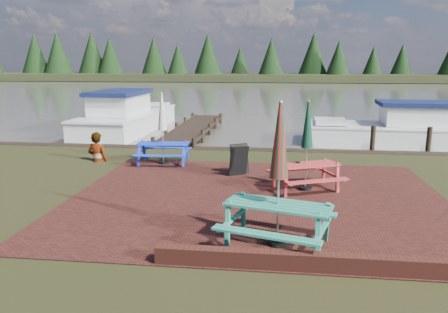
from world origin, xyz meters
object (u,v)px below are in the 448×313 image
picnic_table_teal (278,197)px  picnic_table_red (306,160)px  boat_jetty (126,118)px  person (96,133)px  picnic_table_blue (163,140)px  chalkboard (239,160)px  boat_near (403,131)px  jetty (194,128)px

picnic_table_teal → picnic_table_red: size_ratio=1.13×
boat_jetty → person: 7.39m
person → picnic_table_red: bearing=168.4°
picnic_table_red → picnic_table_blue: 5.00m
picnic_table_blue → chalkboard: 2.81m
person → boat_jetty: bearing=-68.8°
picnic_table_teal → chalkboard: 4.98m
picnic_table_red → boat_near: (4.44, 7.71, -0.40)m
boat_jetty → picnic_table_red: bearing=-48.0°
picnic_table_red → boat_jetty: (-8.17, 9.75, -0.32)m
boat_jetty → boat_near: 12.77m
picnic_table_blue → person: bearing=173.4°
jetty → person: (-1.96, -6.85, 0.85)m
boat_jetty → person: person is taller
picnic_table_red → boat_near: picnic_table_red is taller
picnic_table_teal → picnic_table_blue: picnic_table_teal is taller
picnic_table_blue → boat_near: bearing=27.6°
chalkboard → boat_jetty: bearing=96.3°
boat_jetty → chalkboard: bearing=-51.1°
chalkboard → jetty: size_ratio=0.10×
chalkboard → jetty: chalkboard is taller
picnic_table_red → jetty: 10.52m
chalkboard → boat_jetty: size_ratio=0.11×
picnic_table_teal → jetty: 13.56m
chalkboard → boat_jetty: boat_jetty is taller
picnic_table_red → chalkboard: picnic_table_red is taller
chalkboard → boat_near: boat_near is taller
boat_jetty → person: (1.52, -7.21, 0.48)m
jetty → boat_jetty: boat_jetty is taller
picnic_table_blue → boat_near: 10.29m
jetty → boat_jetty: 3.51m
chalkboard → picnic_table_blue: bearing=125.7°
boat_jetty → jetty: bearing=-3.9°
picnic_table_red → boat_jetty: size_ratio=0.29×
boat_jetty → picnic_table_blue: bearing=-60.6°
picnic_table_blue → person: picnic_table_blue is taller
jetty → person: person is taller
person → picnic_table_teal: bearing=143.6°
picnic_table_teal → picnic_table_blue: size_ratio=1.13×
boat_near → picnic_table_red: bearing=153.0°
boat_jetty → boat_near: (12.61, -2.04, -0.08)m
picnic_table_red → boat_near: 8.90m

